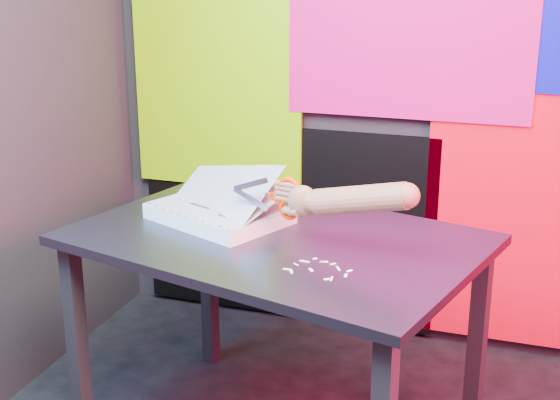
% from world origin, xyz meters
% --- Properties ---
extents(room, '(3.01, 3.01, 2.71)m').
position_xyz_m(room, '(0.00, 0.00, 1.35)').
color(room, black).
rests_on(room, ground).
extents(backdrop, '(2.88, 0.05, 2.08)m').
position_xyz_m(backdrop, '(0.06, 1.46, 0.96)').
color(backdrop, red).
rests_on(backdrop, ground).
extents(work_table, '(1.36, 1.07, 0.75)m').
position_xyz_m(work_table, '(-0.47, 0.55, 0.66)').
color(work_table, '#282828').
rests_on(work_table, ground).
extents(printout_stack, '(0.49, 0.43, 0.21)m').
position_xyz_m(printout_stack, '(-0.69, 0.62, 0.78)').
color(printout_stack, silver).
rests_on(printout_stack, work_table).
extents(scissors, '(0.23, 0.06, 0.13)m').
position_xyz_m(scissors, '(-0.43, 0.51, 0.88)').
color(scissors, silver).
rests_on(scissors, printout_stack).
extents(hand_forearm, '(0.43, 0.14, 0.15)m').
position_xyz_m(hand_forearm, '(-0.23, 0.46, 0.92)').
color(hand_forearm, '#985C50').
rests_on(hand_forearm, work_table).
extents(paper_clippings, '(0.18, 0.15, 0.00)m').
position_xyz_m(paper_clippings, '(-0.28, 0.33, 0.75)').
color(paper_clippings, white).
rests_on(paper_clippings, work_table).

